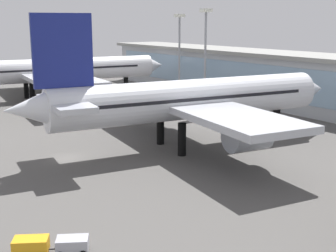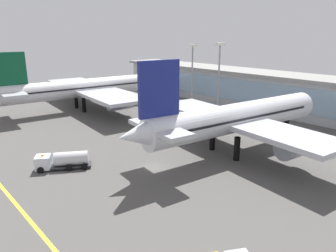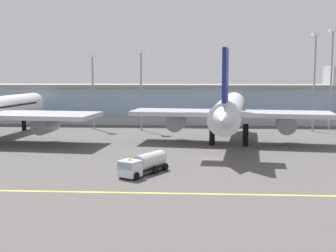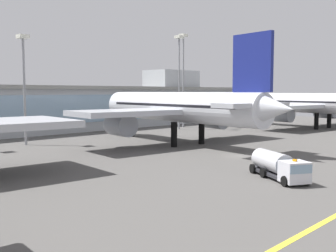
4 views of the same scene
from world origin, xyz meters
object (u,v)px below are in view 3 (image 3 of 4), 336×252
at_px(apron_light_mast_centre, 93,79).
at_px(apron_light_mast_far_east, 332,65).
at_px(airliner_near_right, 230,111).
at_px(fuel_tanker_truck, 143,164).
at_px(apron_light_mast_west, 141,77).
at_px(apron_light_mast_east, 315,68).

relative_size(apron_light_mast_centre, apron_light_mast_far_east, 0.76).
xyz_separation_m(airliner_near_right, apron_light_mast_far_east, (26.82, 22.86, 9.53)).
bearing_deg(airliner_near_right, fuel_tanker_truck, 160.55).
bearing_deg(apron_light_mast_far_east, apron_light_mast_centre, -178.89).
height_order(apron_light_mast_centre, apron_light_mast_far_east, apron_light_mast_far_east).
relative_size(apron_light_mast_west, apron_light_mast_centre, 1.04).
distance_m(apron_light_mast_east, apron_light_mast_far_east, 5.74).
relative_size(airliner_near_right, fuel_tanker_truck, 5.47).
height_order(apron_light_mast_west, apron_light_mast_far_east, apron_light_mast_far_east).
distance_m(apron_light_mast_centre, apron_light_mast_east, 55.15).
bearing_deg(airliner_near_right, apron_light_mast_far_east, -42.23).
relative_size(airliner_near_right, apron_light_mast_west, 2.49).
bearing_deg(apron_light_mast_centre, apron_light_mast_west, -12.65).
bearing_deg(apron_light_mast_centre, fuel_tanker_truck, -69.69).
bearing_deg(apron_light_mast_west, apron_light_mast_east, 1.45).
xyz_separation_m(apron_light_mast_east, apron_light_mast_far_east, (4.88, 2.95, 0.64)).
xyz_separation_m(airliner_near_right, fuel_tanker_truck, (-14.47, -28.69, -5.20)).
relative_size(fuel_tanker_truck, apron_light_mast_centre, 0.48).
distance_m(fuel_tanker_truck, apron_light_mast_centre, 54.91).
distance_m(apron_light_mast_west, apron_light_mast_east, 42.38).
xyz_separation_m(fuel_tanker_truck, apron_light_mast_east, (36.40, 48.60, 14.09)).
xyz_separation_m(fuel_tanker_truck, apron_light_mast_centre, (-18.65, 50.39, 11.34)).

